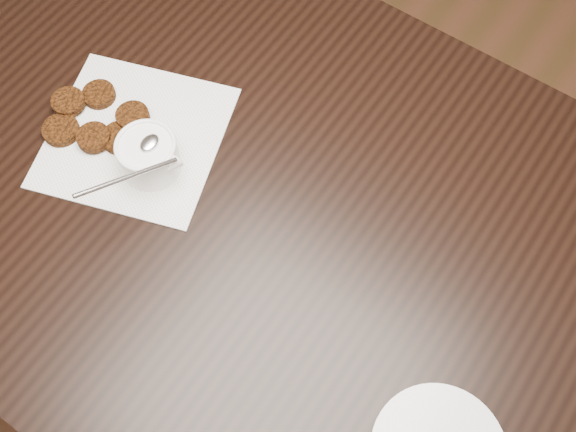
{
  "coord_description": "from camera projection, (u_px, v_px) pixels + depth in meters",
  "views": [
    {
      "loc": [
        0.32,
        -0.32,
        1.78
      ],
      "look_at": [
        0.04,
        0.08,
        0.8
      ],
      "focal_mm": 43.65,
      "sensor_mm": 36.0,
      "label": 1
    }
  ],
  "objects": [
    {
      "name": "table",
      "position": [
        302.0,
        307.0,
        1.47
      ],
      "size": [
        1.54,
        0.99,
        0.75
      ],
      "primitive_type": "cube",
      "color": "black",
      "rests_on": "floor"
    },
    {
      "name": "floor",
      "position": [
        258.0,
        370.0,
        1.79
      ],
      "size": [
        4.0,
        4.0,
        0.0
      ],
      "primitive_type": "plane",
      "color": "#512D1B",
      "rests_on": "ground"
    },
    {
      "name": "patty_cluster",
      "position": [
        95.0,
        123.0,
        1.21
      ],
      "size": [
        0.25,
        0.25,
        0.02
      ],
      "primitive_type": null,
      "rotation": [
        0.0,
        0.0,
        0.28
      ],
      "color": "#55270B",
      "rests_on": "napkin"
    },
    {
      "name": "napkin",
      "position": [
        135.0,
        137.0,
        1.22
      ],
      "size": [
        0.37,
        0.37,
        0.0
      ],
      "primitive_type": "cube",
      "rotation": [
        0.0,
        0.0,
        0.33
      ],
      "color": "white",
      "rests_on": "table"
    },
    {
      "name": "sauce_ramekin",
      "position": [
        145.0,
        144.0,
        1.13
      ],
      "size": [
        0.17,
        0.17,
        0.14
      ],
      "primitive_type": null,
      "rotation": [
        0.0,
        0.0,
        0.4
      ],
      "color": "white",
      "rests_on": "napkin"
    }
  ]
}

